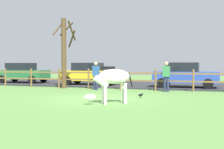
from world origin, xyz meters
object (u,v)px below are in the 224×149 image
at_px(crow_on_grass, 141,95).
at_px(parked_car_green, 22,73).
at_px(bare_tree, 64,50).
at_px(parked_car_yellow, 89,74).
at_px(visitor_left_of_tree, 96,74).
at_px(zebra, 112,79).
at_px(parked_car_blue, 185,75).
at_px(visitor_right_of_tree, 166,75).

xyz_separation_m(crow_on_grass, parked_car_green, (-11.53, 7.09, 0.72)).
bearing_deg(bare_tree, parked_car_yellow, 83.25).
xyz_separation_m(parked_car_yellow, visitor_left_of_tree, (1.96, -3.41, 0.06)).
relative_size(zebra, parked_car_blue, 0.39).
distance_m(bare_tree, visitor_left_of_tree, 2.76).
height_order(zebra, visitor_right_of_tree, visitor_right_of_tree).
distance_m(zebra, parked_car_green, 14.56).
height_order(zebra, crow_on_grass, zebra).
distance_m(bare_tree, crow_on_grass, 7.30).
bearing_deg(parked_car_blue, parked_car_yellow, 177.49).
height_order(parked_car_yellow, visitor_right_of_tree, visitor_right_of_tree).
distance_m(parked_car_blue, visitor_right_of_tree, 3.05).
height_order(parked_car_yellow, visitor_left_of_tree, visitor_left_of_tree).
xyz_separation_m(parked_car_blue, visitor_left_of_tree, (-4.78, -3.11, 0.06)).
distance_m(parked_car_blue, visitor_left_of_tree, 5.71).
bearing_deg(parked_car_yellow, zebra, -60.95).
bearing_deg(zebra, crow_on_grass, 78.65).
height_order(zebra, parked_car_yellow, parked_car_yellow).
bearing_deg(bare_tree, zebra, -48.48).
height_order(parked_car_green, visitor_left_of_tree, visitor_left_of_tree).
xyz_separation_m(bare_tree, parked_car_green, (-5.65, 3.39, -1.52)).
xyz_separation_m(parked_car_green, visitor_right_of_tree, (12.07, -3.68, 0.06)).
distance_m(zebra, crow_on_grass, 2.57).
bearing_deg(parked_car_green, crow_on_grass, -31.60).
distance_m(zebra, parked_car_blue, 8.95).
relative_size(bare_tree, zebra, 2.75).
bearing_deg(parked_car_green, visitor_left_of_tree, -25.60).
relative_size(zebra, parked_car_yellow, 0.39).
height_order(visitor_left_of_tree, visitor_right_of_tree, same).
bearing_deg(zebra, bare_tree, 131.52).
distance_m(bare_tree, parked_car_yellow, 3.37).
xyz_separation_m(visitor_left_of_tree, visitor_right_of_tree, (4.11, 0.13, 0.00)).
relative_size(parked_car_blue, visitor_right_of_tree, 2.46).
relative_size(zebra, visitor_left_of_tree, 0.97).
height_order(bare_tree, visitor_right_of_tree, bare_tree).
bearing_deg(crow_on_grass, bare_tree, 147.81).
bearing_deg(bare_tree, parked_car_blue, 20.75).
bearing_deg(parked_car_blue, zebra, -100.95).
distance_m(parked_car_yellow, visitor_right_of_tree, 6.89).
bearing_deg(crow_on_grass, parked_car_yellow, 129.57).
bearing_deg(visitor_left_of_tree, crow_on_grass, -42.59).
height_order(parked_car_yellow, parked_car_green, same).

